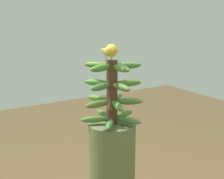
{
  "coord_description": "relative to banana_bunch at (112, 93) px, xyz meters",
  "views": [
    {
      "loc": [
        0.79,
        1.26,
        1.56
      ],
      "look_at": [
        0.0,
        0.0,
        1.21
      ],
      "focal_mm": 50.06,
      "sensor_mm": 36.0,
      "label": 1
    }
  ],
  "objects": [
    {
      "name": "banana_bunch",
      "position": [
        0.0,
        0.0,
        0.0
      ],
      "size": [
        0.31,
        0.31,
        0.32
      ],
      "color": "#4C2D1E",
      "rests_on": "banana_tree"
    },
    {
      "name": "perched_bird",
      "position": [
        0.02,
        0.01,
        0.21
      ],
      "size": [
        0.08,
        0.21,
        0.08
      ],
      "color": "#C68933",
      "rests_on": "banana_bunch"
    }
  ]
}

